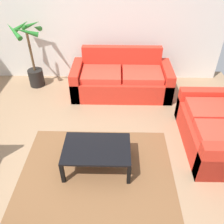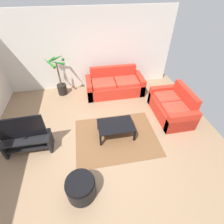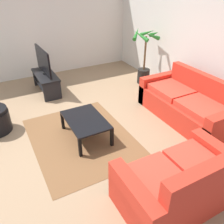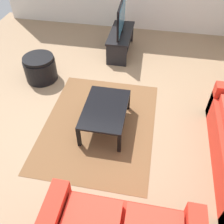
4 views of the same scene
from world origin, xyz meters
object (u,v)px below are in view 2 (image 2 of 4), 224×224
Objects in this scene: couch_main at (115,85)px; ottoman at (81,188)px; tv at (20,128)px; coffee_table at (116,126)px; potted_palm at (60,80)px; couch_loveseat at (172,107)px; tv_stand at (28,142)px.

ottoman is at bearing -111.11° from couch_main.
tv reaches higher than coffee_table.
couch_main is 1.43× the size of potted_palm.
tv_stand is at bearing -171.09° from couch_loveseat.
coffee_table is 1.62× the size of ottoman.
couch_main is at bearing 40.16° from tv.
couch_main is 2.14m from couch_loveseat.
coffee_table is at bearing -56.57° from potted_palm.
couch_loveseat is 1.93m from coffee_table.
couch_loveseat reaches higher than tv_stand.
ottoman is (1.23, -1.32, -0.07)m from tv_stand.
couch_main and couch_loveseat have the same top height.
coffee_table is at bearing -164.59° from couch_loveseat.
tv_stand is 1.87× the size of ottoman.
couch_loveseat is 1.08× the size of potted_palm.
coffee_table is at bearing 3.26° from tv_stand.
tv_stand is at bearing -88.08° from tv.
couch_main is 2.14× the size of coffee_table.
couch_loveseat is at bearing -28.03° from potted_palm.
tv_stand is at bearing -176.74° from coffee_table.
couch_main is at bearing -7.79° from potted_palm.
tv is at bearing 132.98° from ottoman.
couch_loveseat is 4.12m from tv_stand.
coffee_table is 1.75m from ottoman.
tv is at bearing -171.14° from couch_loveseat.
tv reaches higher than couch_main.
tv reaches higher than ottoman.
couch_main is 2.09m from coffee_table.
coffee_table is at bearing 55.75° from ottoman.
couch_loveseat is at bearing 15.41° from coffee_table.
couch_loveseat is 3.85m from potted_palm.
tv_stand is 2.22m from coffee_table.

